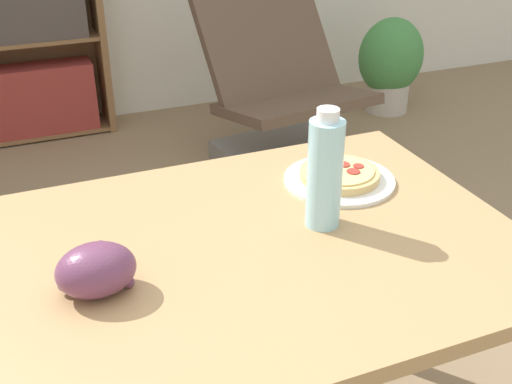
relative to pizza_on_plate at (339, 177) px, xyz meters
The scene contains 6 objects.
dining_table 0.39m from the pizza_on_plate, 152.89° to the right, with size 1.19×0.81×0.73m.
pizza_on_plate is the anchor object (origin of this frame).
grape_bunch 0.65m from the pizza_on_plate, 160.51° to the right, with size 0.14×0.11×0.10m.
drink_bottle 0.23m from the pizza_on_plate, 129.19° to the right, with size 0.07×0.07×0.26m.
lounge_chair_far 1.71m from the pizza_on_plate, 70.08° to the left, with size 0.76×0.85×0.88m.
potted_plant_floor 2.50m from the pizza_on_plate, 53.44° to the left, with size 0.40×0.34×0.57m.
Camera 1 is at (-0.36, -1.11, 1.44)m, focal length 45.00 mm.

